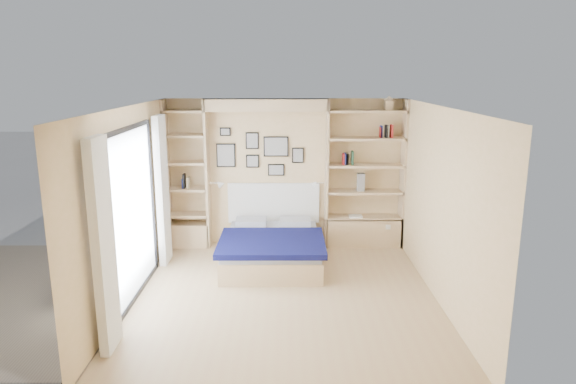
{
  "coord_description": "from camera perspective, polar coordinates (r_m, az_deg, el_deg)",
  "views": [
    {
      "loc": [
        0.03,
        -6.37,
        2.91
      ],
      "look_at": [
        0.05,
        0.9,
        1.22
      ],
      "focal_mm": 32.0,
      "sensor_mm": 36.0,
      "label": 1
    }
  ],
  "objects": [
    {
      "name": "reading_lamps",
      "position": [
        8.57,
        -2.35,
        0.89
      ],
      "size": [
        1.92,
        0.12,
        0.15
      ],
      "color": "silver",
      "rests_on": "ground"
    },
    {
      "name": "shelf_decor",
      "position": [
        8.59,
        6.88,
        4.77
      ],
      "size": [
        3.52,
        0.23,
        2.03
      ],
      "color": "#A51E1E",
      "rests_on": "ground"
    },
    {
      "name": "deck",
      "position": [
        7.88,
        -28.01,
        -10.2
      ],
      "size": [
        3.2,
        4.0,
        0.05
      ],
      "primitive_type": "cube",
      "color": "#756656",
      "rests_on": "ground"
    },
    {
      "name": "deck_chair",
      "position": [
        7.48,
        -22.22,
        -7.75
      ],
      "size": [
        0.67,
        0.88,
        0.79
      ],
      "rotation": [
        0.0,
        0.0,
        0.29
      ],
      "color": "tan",
      "rests_on": "ground"
    },
    {
      "name": "photo_gallery",
      "position": [
        8.7,
        -3.33,
        4.44
      ],
      "size": [
        1.48,
        0.02,
        0.82
      ],
      "color": "black",
      "rests_on": "ground"
    },
    {
      "name": "bed",
      "position": [
        8.05,
        -1.76,
        -6.12
      ],
      "size": [
        1.57,
        1.98,
        1.07
      ],
      "color": "#D1B388",
      "rests_on": "ground"
    },
    {
      "name": "ground",
      "position": [
        7.0,
        -0.37,
        -11.48
      ],
      "size": [
        4.5,
        4.5,
        0.0
      ],
      "primitive_type": "plane",
      "color": "tan",
      "rests_on": "ground"
    },
    {
      "name": "room_shell",
      "position": [
        8.11,
        -3.08,
        0.01
      ],
      "size": [
        4.5,
        4.5,
        4.5
      ],
      "color": "beige",
      "rests_on": "ground"
    }
  ]
}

